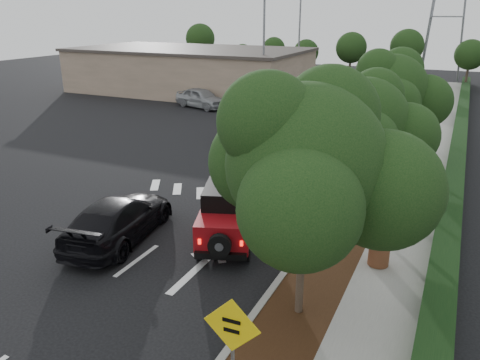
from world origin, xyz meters
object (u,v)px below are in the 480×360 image
Objects in this scene: red_jeep at (228,213)px; speed_hump_sign at (232,339)px; silver_suv_ahead at (319,169)px; black_suv_oncoming at (119,219)px.

red_jeep is 1.64× the size of speed_hump_sign.
black_suv_oncoming is at bearing -132.37° from silver_suv_ahead.
black_suv_oncoming is at bearing 140.88° from speed_hump_sign.
black_suv_oncoming is (-3.48, -1.52, -0.24)m from red_jeep.
speed_hump_sign is (6.88, -5.04, 0.94)m from black_suv_oncoming.
black_suv_oncoming is at bearing -176.25° from red_jeep.
speed_hump_sign reaches higher than silver_suv_ahead.
black_suv_oncoming is (-4.68, -8.54, 0.10)m from silver_suv_ahead.
red_jeep is 7.13m from silver_suv_ahead.
black_suv_oncoming reaches higher than silver_suv_ahead.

